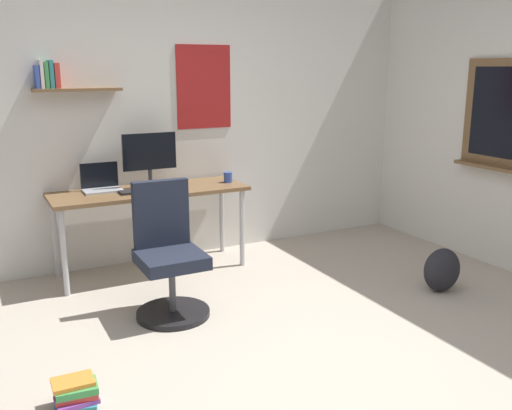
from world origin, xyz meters
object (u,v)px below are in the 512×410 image
desk (150,198)px  computer_mouse (175,187)px  keyboard (142,191)px  backpack (442,270)px  laptop (101,184)px  office_chair (168,259)px  coffee_mug (228,177)px  book_stack_on_floor (76,394)px  monitor_primary (150,156)px

desk → computer_mouse: size_ratio=15.70×
desk → keyboard: 0.14m
keyboard → backpack: size_ratio=1.07×
laptop → keyboard: laptop is taller
office_chair → computer_mouse: 0.95m
keyboard → coffee_mug: (0.80, 0.05, 0.04)m
keyboard → book_stack_on_floor: keyboard is taller
desk → book_stack_on_floor: bearing=-118.3°
monitor_primary → book_stack_on_floor: size_ratio=1.93×
coffee_mug → backpack: 1.97m
backpack → keyboard: bearing=144.5°
desk → backpack: bearing=-38.0°
office_chair → backpack: (2.04, -0.59, -0.23)m
monitor_primary → computer_mouse: monitor_primary is taller
computer_mouse → laptop: bearing=159.7°
computer_mouse → book_stack_on_floor: computer_mouse is taller
keyboard → monitor_primary: bearing=52.7°
coffee_mug → office_chair: bearing=-134.7°
backpack → office_chair: bearing=164.0°
coffee_mug → book_stack_on_floor: (-1.68, -1.77, -0.69)m
monitor_primary → coffee_mug: 0.72m
coffee_mug → backpack: bearing=-51.1°
laptop → book_stack_on_floor: laptop is taller
laptop → computer_mouse: size_ratio=2.98×
computer_mouse → coffee_mug: bearing=5.5°
laptop → monitor_primary: size_ratio=0.67×
backpack → desk: bearing=142.0°
computer_mouse → office_chair: bearing=-112.8°
laptop → backpack: size_ratio=0.89×
desk → office_chair: 0.94m
keyboard → book_stack_on_floor: bearing=-117.2°
laptop → keyboard: (0.29, -0.21, -0.04)m
keyboard → computer_mouse: size_ratio=3.56×
monitor_primary → coffee_mug: bearing=-9.3°
keyboard → backpack: (1.98, -1.41, -0.56)m
laptop → backpack: bearing=-35.6°
keyboard → coffee_mug: 0.80m
laptop → coffee_mug: bearing=-8.4°
backpack → book_stack_on_floor: backpack is taller
office_chair → laptop: 1.12m
desk → book_stack_on_floor: (-0.97, -1.79, -0.58)m
backpack → laptop: bearing=144.4°
desk → monitor_primary: (0.04, 0.09, 0.34)m
laptop → coffee_mug: (1.08, -0.16, -0.01)m
laptop → computer_mouse: (0.57, -0.21, -0.04)m
desk → computer_mouse: bearing=-19.6°
desk → monitor_primary: monitor_primary is taller
laptop → book_stack_on_floor: (-0.60, -1.93, -0.70)m
monitor_primary → computer_mouse: bearing=-45.6°
computer_mouse → book_stack_on_floor: bearing=-124.1°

